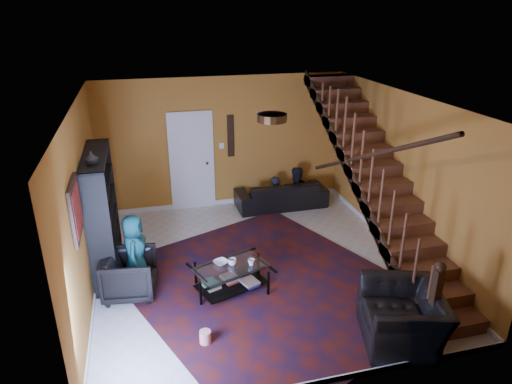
# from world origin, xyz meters

# --- Properties ---
(floor) EXTENTS (5.50, 5.50, 0.00)m
(floor) POSITION_xyz_m (0.00, 0.00, 0.00)
(floor) COLOR beige
(floor) RESTS_ON ground
(room) EXTENTS (5.50, 5.50, 5.50)m
(room) POSITION_xyz_m (-1.33, 1.33, 0.05)
(room) COLOR #AA7425
(room) RESTS_ON ground
(staircase) EXTENTS (0.95, 5.02, 3.18)m
(staircase) POSITION_xyz_m (2.12, -0.00, 1.40)
(staircase) COLOR brown
(staircase) RESTS_ON floor
(bookshelf) EXTENTS (0.35, 1.80, 2.00)m
(bookshelf) POSITION_xyz_m (-2.40, 0.60, 0.96)
(bookshelf) COLOR black
(bookshelf) RESTS_ON floor
(door) EXTENTS (0.82, 0.05, 2.05)m
(door) POSITION_xyz_m (-0.70, 2.73, 1.02)
(door) COLOR silver
(door) RESTS_ON floor
(framed_picture) EXTENTS (0.04, 0.74, 0.74)m
(framed_picture) POSITION_xyz_m (-2.57, -0.90, 1.75)
(framed_picture) COLOR maroon
(framed_picture) RESTS_ON room
(wall_hanging) EXTENTS (0.14, 0.03, 0.90)m
(wall_hanging) POSITION_xyz_m (0.15, 2.73, 1.55)
(wall_hanging) COLOR black
(wall_hanging) RESTS_ON room
(ceiling_fixture) EXTENTS (0.40, 0.40, 0.10)m
(ceiling_fixture) POSITION_xyz_m (0.00, -0.80, 2.74)
(ceiling_fixture) COLOR #3F2814
(ceiling_fixture) RESTS_ON room
(rug) EXTENTS (5.09, 5.38, 0.02)m
(rug) POSITION_xyz_m (0.01, -0.64, 0.01)
(rug) COLOR #47130C
(rug) RESTS_ON floor
(sofa) EXTENTS (1.98, 0.79, 0.57)m
(sofa) POSITION_xyz_m (1.16, 2.30, 0.29)
(sofa) COLOR black
(sofa) RESTS_ON floor
(armchair_left) EXTENTS (0.87, 0.85, 0.70)m
(armchair_left) POSITION_xyz_m (-2.05, -0.31, 0.35)
(armchair_left) COLOR black
(armchair_left) RESTS_ON floor
(armchair_right) EXTENTS (1.25, 1.35, 0.73)m
(armchair_right) POSITION_xyz_m (1.37, -2.25, 0.36)
(armchair_right) COLOR black
(armchair_right) RESTS_ON floor
(person_adult_a) EXTENTS (0.43, 0.30, 1.14)m
(person_adult_a) POSITION_xyz_m (1.02, 2.35, 0.12)
(person_adult_a) COLOR black
(person_adult_a) RESTS_ON sofa
(person_adult_b) EXTENTS (0.69, 0.57, 1.31)m
(person_adult_b) POSITION_xyz_m (1.50, 2.35, 0.20)
(person_adult_b) COLOR black
(person_adult_b) RESTS_ON sofa
(person_child) EXTENTS (0.46, 0.63, 1.20)m
(person_child) POSITION_xyz_m (-1.95, -0.05, 0.60)
(person_child) COLOR #19525F
(person_child) RESTS_ON armchair_left
(coffee_table) EXTENTS (1.24, 0.97, 0.42)m
(coffee_table) POSITION_xyz_m (-0.55, -0.57, 0.24)
(coffee_table) COLOR black
(coffee_table) RESTS_ON floor
(cup_a) EXTENTS (0.14, 0.14, 0.10)m
(cup_a) POSITION_xyz_m (-0.52, -0.53, 0.47)
(cup_a) COLOR #999999
(cup_a) RESTS_ON coffee_table
(cup_b) EXTENTS (0.14, 0.14, 0.10)m
(cup_b) POSITION_xyz_m (-0.24, -0.61, 0.47)
(cup_b) COLOR #999999
(cup_b) RESTS_ON coffee_table
(bowl) EXTENTS (0.28, 0.28, 0.05)m
(bowl) POSITION_xyz_m (-0.69, -0.45, 0.44)
(bowl) COLOR #999999
(bowl) RESTS_ON coffee_table
(vase) EXTENTS (0.18, 0.18, 0.19)m
(vase) POSITION_xyz_m (-2.41, 0.10, 2.10)
(vase) COLOR #999999
(vase) RESTS_ON bookshelf
(popcorn_bucket) EXTENTS (0.20, 0.20, 0.17)m
(popcorn_bucket) POSITION_xyz_m (-1.13, -1.69, 0.11)
(popcorn_bucket) COLOR red
(popcorn_bucket) RESTS_ON rug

